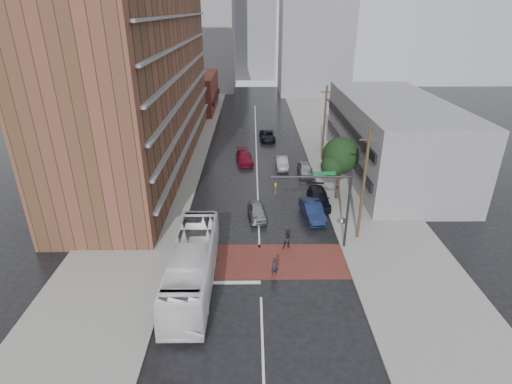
{
  "coord_description": "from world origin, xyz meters",
  "views": [
    {
      "loc": [
        -0.58,
        -26.7,
        18.79
      ],
      "look_at": [
        -0.26,
        6.4,
        3.5
      ],
      "focal_mm": 28.0,
      "sensor_mm": 36.0,
      "label": 1
    }
  ],
  "objects_px": {
    "car_travel_a": "(257,212)",
    "pedestrian_b": "(288,239)",
    "car_travel_b": "(282,163)",
    "car_parked_near": "(312,211)",
    "car_parked_mid": "(318,198)",
    "car_parked_far": "(305,169)",
    "car_travel_c": "(245,158)",
    "pedestrian_a": "(275,267)",
    "transit_bus": "(192,265)",
    "suv_travel": "(267,136)"
  },
  "relations": [
    {
      "from": "car_travel_b",
      "to": "suv_travel",
      "type": "bearing_deg",
      "value": 95.93
    },
    {
      "from": "car_travel_b",
      "to": "car_parked_mid",
      "type": "xyz_separation_m",
      "value": [
        3.08,
        -10.61,
        0.07
      ]
    },
    {
      "from": "car_travel_a",
      "to": "car_parked_mid",
      "type": "bearing_deg",
      "value": 16.01
    },
    {
      "from": "pedestrian_a",
      "to": "car_travel_a",
      "type": "xyz_separation_m",
      "value": [
        -1.25,
        9.43,
        -0.13
      ]
    },
    {
      "from": "transit_bus",
      "to": "car_travel_c",
      "type": "xyz_separation_m",
      "value": [
        3.37,
        25.85,
        -1.01
      ]
    },
    {
      "from": "car_travel_c",
      "to": "car_parked_mid",
      "type": "distance_m",
      "value": 14.95
    },
    {
      "from": "transit_bus",
      "to": "pedestrian_a",
      "type": "height_order",
      "value": "transit_bus"
    },
    {
      "from": "suv_travel",
      "to": "car_parked_mid",
      "type": "distance_m",
      "value": 23.17
    },
    {
      "from": "transit_bus",
      "to": "pedestrian_a",
      "type": "distance_m",
      "value": 6.22
    },
    {
      "from": "car_travel_c",
      "to": "suv_travel",
      "type": "relative_size",
      "value": 0.99
    },
    {
      "from": "pedestrian_b",
      "to": "car_parked_far",
      "type": "relative_size",
      "value": 0.44
    },
    {
      "from": "car_parked_near",
      "to": "car_travel_a",
      "type": "bearing_deg",
      "value": 172.2
    },
    {
      "from": "transit_bus",
      "to": "pedestrian_b",
      "type": "height_order",
      "value": "transit_bus"
    },
    {
      "from": "car_parked_mid",
      "to": "car_parked_far",
      "type": "relative_size",
      "value": 1.23
    },
    {
      "from": "car_parked_near",
      "to": "car_parked_mid",
      "type": "distance_m",
      "value": 3.09
    },
    {
      "from": "car_travel_b",
      "to": "car_parked_far",
      "type": "bearing_deg",
      "value": -39.12
    },
    {
      "from": "car_parked_far",
      "to": "car_travel_a",
      "type": "bearing_deg",
      "value": -118.97
    },
    {
      "from": "pedestrian_b",
      "to": "car_parked_near",
      "type": "xyz_separation_m",
      "value": [
        2.84,
        5.44,
        -0.12
      ]
    },
    {
      "from": "pedestrian_a",
      "to": "car_parked_mid",
      "type": "relative_size",
      "value": 0.31
    },
    {
      "from": "car_travel_b",
      "to": "car_parked_near",
      "type": "bearing_deg",
      "value": -82.29
    },
    {
      "from": "car_parked_far",
      "to": "pedestrian_b",
      "type": "bearing_deg",
      "value": -102.28
    },
    {
      "from": "pedestrian_b",
      "to": "car_parked_near",
      "type": "height_order",
      "value": "pedestrian_b"
    },
    {
      "from": "pedestrian_a",
      "to": "car_parked_near",
      "type": "xyz_separation_m",
      "value": [
        4.19,
        9.31,
        -0.0
      ]
    },
    {
      "from": "pedestrian_b",
      "to": "car_travel_a",
      "type": "height_order",
      "value": "pedestrian_b"
    },
    {
      "from": "suv_travel",
      "to": "pedestrian_a",
      "type": "bearing_deg",
      "value": -93.9
    },
    {
      "from": "transit_bus",
      "to": "car_parked_far",
      "type": "xyz_separation_m",
      "value": [
        10.95,
        21.64,
        -0.99
      ]
    },
    {
      "from": "car_travel_a",
      "to": "car_parked_far",
      "type": "bearing_deg",
      "value": 54.09
    },
    {
      "from": "transit_bus",
      "to": "car_parked_near",
      "type": "relative_size",
      "value": 2.52
    },
    {
      "from": "car_travel_c",
      "to": "suv_travel",
      "type": "xyz_separation_m",
      "value": [
        3.4,
        10.05,
        -0.03
      ]
    },
    {
      "from": "pedestrian_b",
      "to": "car_travel_b",
      "type": "relative_size",
      "value": 0.44
    },
    {
      "from": "car_travel_c",
      "to": "car_parked_far",
      "type": "height_order",
      "value": "car_parked_far"
    },
    {
      "from": "pedestrian_b",
      "to": "pedestrian_a",
      "type": "bearing_deg",
      "value": -116.61
    },
    {
      "from": "pedestrian_b",
      "to": "car_travel_b",
      "type": "bearing_deg",
      "value": 80.14
    },
    {
      "from": "pedestrian_a",
      "to": "car_parked_far",
      "type": "xyz_separation_m",
      "value": [
        4.87,
        20.68,
        -0.09
      ]
    },
    {
      "from": "transit_bus",
      "to": "car_travel_b",
      "type": "xyz_separation_m",
      "value": [
        8.21,
        23.79,
        -1.02
      ]
    },
    {
      "from": "car_travel_c",
      "to": "suv_travel",
      "type": "distance_m",
      "value": 10.61
    },
    {
      "from": "pedestrian_b",
      "to": "car_travel_b",
      "type": "distance_m",
      "value": 18.98
    },
    {
      "from": "car_travel_b",
      "to": "car_parked_near",
      "type": "relative_size",
      "value": 0.86
    },
    {
      "from": "transit_bus",
      "to": "car_parked_mid",
      "type": "distance_m",
      "value": 17.38
    },
    {
      "from": "suv_travel",
      "to": "car_parked_far",
      "type": "xyz_separation_m",
      "value": [
        4.19,
        -14.26,
        0.04
      ]
    },
    {
      "from": "car_travel_c",
      "to": "pedestrian_a",
      "type": "bearing_deg",
      "value": -91.79
    },
    {
      "from": "pedestrian_a",
      "to": "pedestrian_b",
      "type": "xyz_separation_m",
      "value": [
        1.34,
        3.87,
        0.12
      ]
    },
    {
      "from": "pedestrian_b",
      "to": "car_parked_near",
      "type": "bearing_deg",
      "value": 54.94
    },
    {
      "from": "transit_bus",
      "to": "car_parked_far",
      "type": "height_order",
      "value": "transit_bus"
    },
    {
      "from": "suv_travel",
      "to": "car_parked_far",
      "type": "relative_size",
      "value": 1.16
    },
    {
      "from": "car_travel_a",
      "to": "pedestrian_b",
      "type": "bearing_deg",
      "value": -72.36
    },
    {
      "from": "car_travel_a",
      "to": "car_travel_c",
      "type": "xyz_separation_m",
      "value": [
        -1.46,
        15.47,
        0.03
      ]
    },
    {
      "from": "car_parked_mid",
      "to": "car_parked_far",
      "type": "distance_m",
      "value": 8.47
    },
    {
      "from": "car_parked_far",
      "to": "car_parked_near",
      "type": "bearing_deg",
      "value": -93.88
    },
    {
      "from": "car_travel_b",
      "to": "car_parked_far",
      "type": "xyz_separation_m",
      "value": [
        2.74,
        -2.16,
        0.03
      ]
    }
  ]
}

